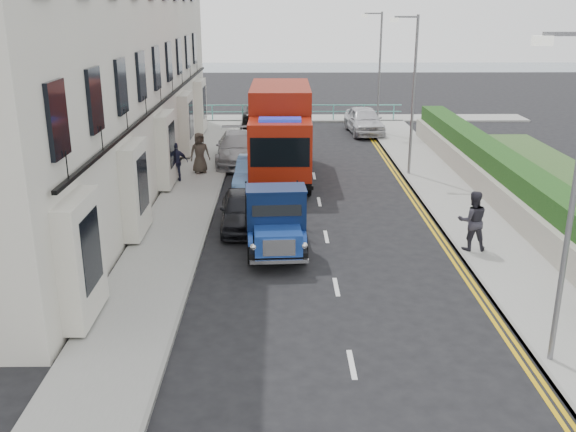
# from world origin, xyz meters

# --- Properties ---
(ground) EXTENTS (120.00, 120.00, 0.00)m
(ground) POSITION_xyz_m (0.00, 0.00, 0.00)
(ground) COLOR black
(ground) RESTS_ON ground
(pavement_west) EXTENTS (2.40, 38.00, 0.12)m
(pavement_west) POSITION_xyz_m (-5.20, 9.00, 0.06)
(pavement_west) COLOR gray
(pavement_west) RESTS_ON ground
(pavement_east) EXTENTS (2.60, 38.00, 0.12)m
(pavement_east) POSITION_xyz_m (5.30, 9.00, 0.06)
(pavement_east) COLOR gray
(pavement_east) RESTS_ON ground
(promenade) EXTENTS (30.00, 2.50, 0.12)m
(promenade) POSITION_xyz_m (0.00, 29.00, 0.06)
(promenade) COLOR gray
(promenade) RESTS_ON ground
(sea_plane) EXTENTS (120.00, 120.00, 0.00)m
(sea_plane) POSITION_xyz_m (0.00, 60.00, 0.00)
(sea_plane) COLOR slate
(sea_plane) RESTS_ON ground
(terrace_west) EXTENTS (6.31, 30.20, 14.25)m
(terrace_west) POSITION_xyz_m (-9.47, 13.00, 7.17)
(terrace_west) COLOR beige
(terrace_west) RESTS_ON ground
(garden_east) EXTENTS (1.45, 28.00, 1.75)m
(garden_east) POSITION_xyz_m (7.21, 9.00, 0.90)
(garden_east) COLOR #B2AD9E
(garden_east) RESTS_ON ground
(seafront_railing) EXTENTS (13.00, 0.08, 1.11)m
(seafront_railing) POSITION_xyz_m (0.00, 28.20, 0.58)
(seafront_railing) COLOR #59B2A5
(seafront_railing) RESTS_ON ground
(lamp_near) EXTENTS (1.23, 0.18, 7.00)m
(lamp_near) POSITION_xyz_m (4.18, -2.00, 4.00)
(lamp_near) COLOR slate
(lamp_near) RESTS_ON ground
(lamp_mid) EXTENTS (1.23, 0.18, 7.00)m
(lamp_mid) POSITION_xyz_m (4.18, 14.00, 4.00)
(lamp_mid) COLOR slate
(lamp_mid) RESTS_ON ground
(lamp_far) EXTENTS (1.23, 0.18, 7.00)m
(lamp_far) POSITION_xyz_m (4.18, 24.00, 4.00)
(lamp_far) COLOR slate
(lamp_far) RESTS_ON ground
(bedford_lorry) EXTENTS (2.05, 4.64, 2.15)m
(bedford_lorry) POSITION_xyz_m (-1.68, 4.54, 0.99)
(bedford_lorry) COLOR black
(bedford_lorry) RESTS_ON ground
(red_lorry) EXTENTS (2.64, 7.60, 3.97)m
(red_lorry) POSITION_xyz_m (-1.52, 14.05, 2.11)
(red_lorry) COLOR black
(red_lorry) RESTS_ON ground
(parked_car_front) EXTENTS (1.75, 3.88, 1.29)m
(parked_car_front) POSITION_xyz_m (-2.85, 7.00, 0.65)
(parked_car_front) COLOR black
(parked_car_front) RESTS_ON ground
(parked_car_mid) EXTENTS (1.66, 4.16, 1.35)m
(parked_car_mid) POSITION_xyz_m (-2.62, 11.92, 0.67)
(parked_car_mid) COLOR #618FD1
(parked_car_mid) RESTS_ON ground
(parked_car_rear) EXTENTS (2.27, 5.13, 1.47)m
(parked_car_rear) POSITION_xyz_m (-3.60, 16.58, 0.73)
(parked_car_rear) COLOR #9D9CA0
(parked_car_rear) RESTS_ON ground
(seafront_car_left) EXTENTS (2.70, 5.56, 1.53)m
(seafront_car_left) POSITION_xyz_m (-2.51, 27.00, 0.76)
(seafront_car_left) COLOR black
(seafront_car_left) RESTS_ON ground
(seafront_car_right) EXTENTS (2.24, 4.79, 1.59)m
(seafront_car_right) POSITION_xyz_m (3.50, 24.00, 0.79)
(seafront_car_right) COLOR silver
(seafront_car_right) RESTS_ON ground
(pedestrian_east_far) EXTENTS (0.95, 0.75, 1.89)m
(pedestrian_east_far) POSITION_xyz_m (4.40, 4.51, 1.07)
(pedestrian_east_far) COLOR #2D2B35
(pedestrian_east_far) RESTS_ON pavement_east
(pedestrian_west_near) EXTENTS (1.06, 0.65, 1.69)m
(pedestrian_west_near) POSITION_xyz_m (-6.00, 12.78, 0.96)
(pedestrian_west_near) COLOR #1D1E34
(pedestrian_west_near) RESTS_ON pavement_west
(pedestrian_west_far) EXTENTS (1.04, 0.86, 1.83)m
(pedestrian_west_far) POSITION_xyz_m (-5.16, 14.22, 1.04)
(pedestrian_west_far) COLOR #3C342B
(pedestrian_west_far) RESTS_ON pavement_west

